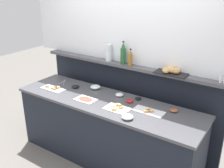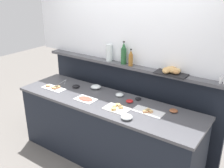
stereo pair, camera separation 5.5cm
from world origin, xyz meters
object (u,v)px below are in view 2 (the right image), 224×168
glass_bowl_large (127,117)px  glass_bowl_medium (120,95)px  sandwich_platter_front (117,108)px  condiment_bowl_dark (76,86)px  salt_shaker (221,80)px  bread_basket (172,71)px  water_carafe (109,53)px  vinegar_bottle_amber (131,58)px  wine_bottle_green (124,54)px  condiment_bowl_teal (130,101)px  sandwich_platter_rear (148,112)px  serving_tongs (64,82)px  condiment_bowl_red (138,99)px  glass_bowl_small (96,87)px  condiment_bowl_cream (174,111)px  sandwich_platter_side (54,88)px  cold_cuts_platter (86,99)px

glass_bowl_large → glass_bowl_medium: 0.62m
sandwich_platter_front → condiment_bowl_dark: bearing=165.8°
salt_shaker → bread_basket: size_ratio=0.22×
condiment_bowl_dark → salt_shaker: 1.95m
salt_shaker → water_carafe: bearing=180.0°
glass_bowl_medium → vinegar_bottle_amber: 0.51m
sandwich_platter_front → wine_bottle_green: size_ratio=0.96×
sandwich_platter_front → condiment_bowl_teal: 0.25m
sandwich_platter_rear → condiment_bowl_dark: (-1.22, 0.08, 0.01)m
sandwich_platter_front → serving_tongs: bearing=166.6°
wine_bottle_green → condiment_bowl_red: bearing=-29.2°
condiment_bowl_teal → glass_bowl_large: bearing=-63.0°
glass_bowl_small → water_carafe: (0.07, 0.23, 0.47)m
condiment_bowl_red → bread_basket: size_ratio=0.21×
condiment_bowl_cream → vinegar_bottle_amber: vinegar_bottle_amber is taller
serving_tongs → salt_shaker: size_ratio=2.12×
condiment_bowl_red → condiment_bowl_teal: (-0.05, -0.13, 0.00)m
sandwich_platter_side → condiment_bowl_teal: (1.13, 0.24, 0.01)m
condiment_bowl_teal → vinegar_bottle_amber: (-0.18, 0.31, 0.46)m
sandwich_platter_side → wine_bottle_green: wine_bottle_green is taller
wine_bottle_green → condiment_bowl_cream: bearing=-16.6°
glass_bowl_large → glass_bowl_small: (-0.83, 0.49, 0.00)m
sandwich_platter_front → water_carafe: water_carafe is taller
glass_bowl_small → glass_bowl_large: bearing=-30.8°
cold_cuts_platter → salt_shaker: salt_shaker is taller
serving_tongs → salt_shaker: bearing=7.9°
glass_bowl_medium → condiment_bowl_red: size_ratio=1.32×
condiment_bowl_cream → vinegar_bottle_amber: 0.91m
cold_cuts_platter → condiment_bowl_dark: size_ratio=2.51×
glass_bowl_large → salt_shaker: size_ratio=1.53×
condiment_bowl_cream → wine_bottle_green: (-0.88, 0.26, 0.50)m
salt_shaker → vinegar_bottle_amber: bearing=-178.7°
sandwich_platter_front → condiment_bowl_dark: size_ratio=2.78×
glass_bowl_small → condiment_bowl_teal: 0.64m
wine_bottle_green → glass_bowl_large: bearing=-54.7°
sandwich_platter_side → condiment_bowl_dark: size_ratio=3.29×
condiment_bowl_red → serving_tongs: condiment_bowl_red is taller
glass_bowl_large → glass_bowl_medium: (-0.41, 0.47, -0.00)m
vinegar_bottle_amber → water_carafe: size_ratio=0.97×
condiment_bowl_dark → glass_bowl_medium: bearing=8.8°
condiment_bowl_cream → condiment_bowl_dark: (-1.46, -0.10, 0.00)m
glass_bowl_small → wine_bottle_green: size_ratio=0.46×
wine_bottle_green → water_carafe: (-0.25, 0.00, -0.02)m
sandwich_platter_rear → sandwich_platter_side: same height
glass_bowl_small → condiment_bowl_teal: bearing=-9.4°
cold_cuts_platter → condiment_bowl_red: 0.69m
sandwich_platter_rear → condiment_bowl_red: size_ratio=4.50×
sandwich_platter_front → water_carafe: bearing=132.3°
vinegar_bottle_amber → salt_shaker: bearing=1.3°
condiment_bowl_red → vinegar_bottle_amber: size_ratio=0.35×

